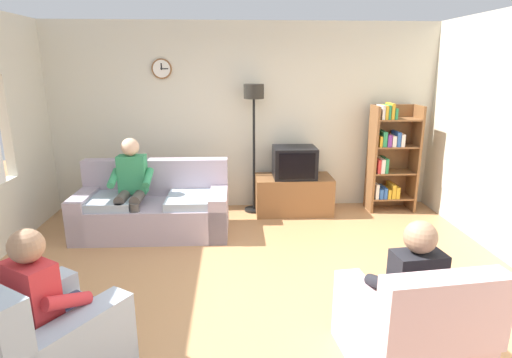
{
  "coord_description": "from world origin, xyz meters",
  "views": [
    {
      "loc": [
        -0.18,
        -3.42,
        2.1
      ],
      "look_at": [
        0.06,
        0.82,
        0.91
      ],
      "focal_mm": 28.74,
      "sensor_mm": 36.0,
      "label": 1
    }
  ],
  "objects_px": {
    "floor_lamp": "(254,113)",
    "person_in_right_armchair": "(408,285)",
    "person_in_left_armchair": "(48,297)",
    "tv_stand": "(293,195)",
    "armchair_near_bookshelf": "(410,332)",
    "couch": "(154,209)",
    "person_on_couch": "(131,183)",
    "armchair_near_window": "(42,345)",
    "bookshelf": "(390,157)",
    "tv": "(294,162)"
  },
  "relations": [
    {
      "from": "bookshelf",
      "to": "armchair_near_bookshelf",
      "type": "bearing_deg",
      "value": -107.81
    },
    {
      "from": "person_on_couch",
      "to": "bookshelf",
      "type": "bearing_deg",
      "value": 12.84
    },
    {
      "from": "armchair_near_window",
      "to": "person_in_right_armchair",
      "type": "bearing_deg",
      "value": 1.93
    },
    {
      "from": "armchair_near_bookshelf",
      "to": "bookshelf",
      "type": "bearing_deg",
      "value": 72.19
    },
    {
      "from": "floor_lamp",
      "to": "armchair_near_bookshelf",
      "type": "xyz_separation_m",
      "value": [
        0.92,
        -3.36,
        -1.16
      ]
    },
    {
      "from": "couch",
      "to": "armchair_near_bookshelf",
      "type": "height_order",
      "value": "same"
    },
    {
      "from": "bookshelf",
      "to": "tv",
      "type": "bearing_deg",
      "value": -176.29
    },
    {
      "from": "floor_lamp",
      "to": "armchair_near_bookshelf",
      "type": "bearing_deg",
      "value": -74.61
    },
    {
      "from": "bookshelf",
      "to": "armchair_near_window",
      "type": "relative_size",
      "value": 1.35
    },
    {
      "from": "tv",
      "to": "tv_stand",
      "type": "bearing_deg",
      "value": 90.0
    },
    {
      "from": "person_in_right_armchair",
      "to": "couch",
      "type": "bearing_deg",
      "value": 131.52
    },
    {
      "from": "tv_stand",
      "to": "armchair_near_bookshelf",
      "type": "bearing_deg",
      "value": -83.86
    },
    {
      "from": "armchair_near_window",
      "to": "armchair_near_bookshelf",
      "type": "xyz_separation_m",
      "value": [
        2.52,
        -0.0,
        0.0
      ]
    },
    {
      "from": "bookshelf",
      "to": "person_in_left_armchair",
      "type": "height_order",
      "value": "bookshelf"
    },
    {
      "from": "tv_stand",
      "to": "person_on_couch",
      "type": "bearing_deg",
      "value": -160.83
    },
    {
      "from": "tv",
      "to": "armchair_near_bookshelf",
      "type": "relative_size",
      "value": 0.62
    },
    {
      "from": "tv_stand",
      "to": "person_in_left_armchair",
      "type": "relative_size",
      "value": 0.98
    },
    {
      "from": "bookshelf",
      "to": "armchair_near_window",
      "type": "height_order",
      "value": "bookshelf"
    },
    {
      "from": "couch",
      "to": "person_in_left_armchair",
      "type": "distance_m",
      "value": 2.57
    },
    {
      "from": "person_in_right_armchair",
      "to": "person_in_left_armchair",
      "type": "bearing_deg",
      "value": -179.76
    },
    {
      "from": "couch",
      "to": "person_in_right_armchair",
      "type": "height_order",
      "value": "person_in_right_armchair"
    },
    {
      "from": "tv_stand",
      "to": "person_in_left_armchair",
      "type": "distance_m",
      "value": 3.84
    },
    {
      "from": "floor_lamp",
      "to": "armchair_near_window",
      "type": "height_order",
      "value": "floor_lamp"
    },
    {
      "from": "person_in_right_armchair",
      "to": "armchair_near_window",
      "type": "bearing_deg",
      "value": -178.07
    },
    {
      "from": "floor_lamp",
      "to": "person_on_couch",
      "type": "distance_m",
      "value": 1.93
    },
    {
      "from": "armchair_near_bookshelf",
      "to": "person_on_couch",
      "type": "distance_m",
      "value": 3.56
    },
    {
      "from": "bookshelf",
      "to": "floor_lamp",
      "type": "distance_m",
      "value": 2.09
    },
    {
      "from": "person_in_left_armchair",
      "to": "bookshelf",
      "type": "bearing_deg",
      "value": 42.51
    },
    {
      "from": "person_in_left_armchair",
      "to": "person_in_right_armchair",
      "type": "bearing_deg",
      "value": 0.24
    },
    {
      "from": "person_on_couch",
      "to": "person_in_right_armchair",
      "type": "xyz_separation_m",
      "value": [
        2.48,
        -2.42,
        -0.09
      ]
    },
    {
      "from": "couch",
      "to": "floor_lamp",
      "type": "bearing_deg",
      "value": 28.8
    },
    {
      "from": "floor_lamp",
      "to": "person_in_right_armchair",
      "type": "bearing_deg",
      "value": -74.37
    },
    {
      "from": "tv",
      "to": "armchair_near_window",
      "type": "distance_m",
      "value": 3.92
    },
    {
      "from": "couch",
      "to": "armchair_near_bookshelf",
      "type": "distance_m",
      "value": 3.46
    },
    {
      "from": "person_on_couch",
      "to": "floor_lamp",
      "type": "bearing_deg",
      "value": 28.31
    },
    {
      "from": "tv",
      "to": "person_on_couch",
      "type": "distance_m",
      "value": 2.25
    },
    {
      "from": "tv_stand",
      "to": "person_in_right_armchair",
      "type": "distance_m",
      "value": 3.2
    },
    {
      "from": "tv_stand",
      "to": "armchair_near_window",
      "type": "relative_size",
      "value": 0.94
    },
    {
      "from": "bookshelf",
      "to": "person_in_left_armchair",
      "type": "relative_size",
      "value": 1.42
    },
    {
      "from": "couch",
      "to": "person_in_right_armchair",
      "type": "xyz_separation_m",
      "value": [
        2.24,
        -2.53,
        0.29
      ]
    },
    {
      "from": "person_on_couch",
      "to": "person_in_left_armchair",
      "type": "bearing_deg",
      "value": -89.69
    },
    {
      "from": "couch",
      "to": "floor_lamp",
      "type": "height_order",
      "value": "floor_lamp"
    },
    {
      "from": "couch",
      "to": "armchair_near_window",
      "type": "bearing_deg",
      "value": -95.85
    },
    {
      "from": "floor_lamp",
      "to": "person_in_right_armchair",
      "type": "distance_m",
      "value": 3.5
    },
    {
      "from": "floor_lamp",
      "to": "person_in_left_armchair",
      "type": "distance_m",
      "value": 3.72
    },
    {
      "from": "bookshelf",
      "to": "person_in_right_armchair",
      "type": "height_order",
      "value": "bookshelf"
    },
    {
      "from": "couch",
      "to": "person_on_couch",
      "type": "relative_size",
      "value": 1.54
    },
    {
      "from": "tv_stand",
      "to": "armchair_near_bookshelf",
      "type": "relative_size",
      "value": 1.15
    },
    {
      "from": "person_in_left_armchair",
      "to": "person_in_right_armchair",
      "type": "relative_size",
      "value": 1.0
    },
    {
      "from": "floor_lamp",
      "to": "person_on_couch",
      "type": "height_order",
      "value": "floor_lamp"
    }
  ]
}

